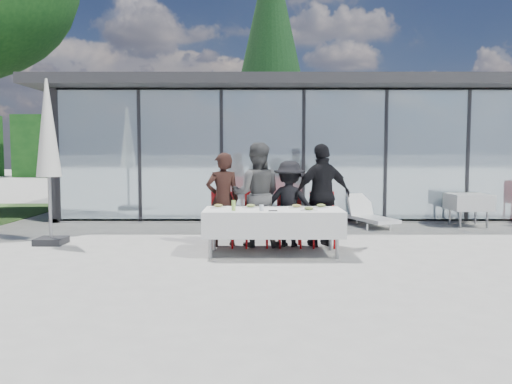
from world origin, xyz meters
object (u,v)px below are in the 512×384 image
(folded_eyeglasses, at_px, (273,211))
(diner_a, at_px, (223,200))
(plate_a, at_px, (218,206))
(plate_extra, at_px, (309,209))
(dining_table, at_px, (273,222))
(diner_chair_a, at_px, (223,216))
(spare_table_right, at_px, (468,202))
(lounger, at_px, (369,215))
(diner_chair_d, at_px, (322,216))
(conifer_tree, at_px, (271,48))
(plate_b, at_px, (251,207))
(market_umbrella, at_px, (48,138))
(diner_c, at_px, (289,204))
(plate_c, at_px, (296,207))
(juice_bottle, at_px, (234,205))
(diner_d, at_px, (323,195))
(diner_chair_c, at_px, (289,216))
(diner_chair_b, at_px, (257,216))
(diner_b, at_px, (257,195))
(plate_d, at_px, (321,206))

(folded_eyeglasses, bearing_deg, diner_a, 129.67)
(plate_a, xyz_separation_m, plate_extra, (1.47, -0.41, 0.00))
(dining_table, distance_m, diner_chair_a, 1.15)
(spare_table_right, bearing_deg, lounger, 178.57)
(diner_chair_d, height_order, conifer_tree, conifer_tree)
(diner_chair_a, relative_size, lounger, 0.67)
(plate_b, relative_size, spare_table_right, 0.32)
(diner_chair_d, height_order, market_umbrella, market_umbrella)
(dining_table, bearing_deg, diner_chair_a, 139.36)
(diner_a, xyz_separation_m, spare_table_right, (5.44, 2.45, -0.28))
(diner_a, distance_m, diner_chair_d, 1.81)
(dining_table, bearing_deg, diner_c, 67.15)
(diner_a, distance_m, plate_c, 1.40)
(diner_a, relative_size, market_umbrella, 0.56)
(dining_table, height_order, juice_bottle, juice_bottle)
(plate_b, bearing_deg, plate_extra, -23.09)
(diner_d, distance_m, market_umbrella, 5.06)
(diner_chair_c, xyz_separation_m, plate_b, (-0.69, -0.58, 0.24))
(diner_chair_d, bearing_deg, diner_chair_b, 180.00)
(plate_a, xyz_separation_m, juice_bottle, (0.27, -0.39, 0.06))
(diner_chair_c, distance_m, spare_table_right, 4.90)
(diner_chair_b, height_order, diner_c, diner_c)
(diner_c, relative_size, lounger, 1.05)
(diner_d, distance_m, lounger, 2.95)
(folded_eyeglasses, relative_size, spare_table_right, 0.16)
(diner_a, relative_size, folded_eyeglasses, 11.97)
(dining_table, height_order, diner_b, diner_b)
(plate_c, distance_m, folded_eyeglasses, 0.61)
(diner_b, xyz_separation_m, diner_chair_b, (0.00, -0.00, -0.39))
(plate_d, height_order, spare_table_right, plate_d)
(plate_extra, xyz_separation_m, folded_eyeglasses, (-0.57, -0.06, -0.02))
(diner_chair_b, bearing_deg, plate_c, -41.46)
(diner_chair_a, relative_size, spare_table_right, 1.13)
(juice_bottle, bearing_deg, folded_eyeglasses, -6.55)
(diner_b, height_order, folded_eyeglasses, diner_b)
(plate_a, bearing_deg, lounger, 43.72)
(diner_chair_b, height_order, plate_a, diner_chair_b)
(diner_c, distance_m, diner_chair_c, 0.23)
(plate_a, height_order, plate_extra, same)
(plate_d, bearing_deg, plate_c, -173.23)
(diner_chair_d, bearing_deg, conifer_tree, 92.86)
(folded_eyeglasses, xyz_separation_m, lounger, (2.32, 3.55, -0.50))
(diner_chair_b, relative_size, plate_extra, 3.55)
(diner_c, relative_size, plate_c, 5.57)
(diner_chair_a, bearing_deg, spare_table_right, 24.31)
(diner_a, distance_m, juice_bottle, 1.00)
(plate_d, bearing_deg, diner_chair_d, 79.94)
(diner_d, height_order, plate_b, diner_d)
(diner_c, distance_m, conifer_tree, 13.05)
(diner_chair_a, height_order, plate_extra, diner_chair_a)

